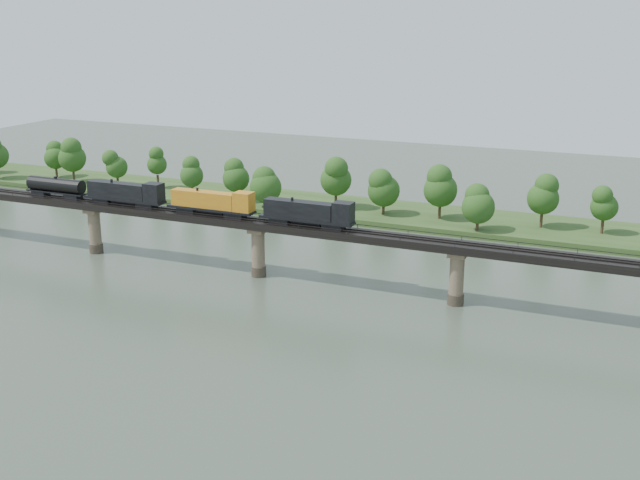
% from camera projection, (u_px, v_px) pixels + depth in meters
% --- Properties ---
extents(ground, '(400.00, 400.00, 0.00)m').
position_uv_depth(ground, '(175.00, 329.00, 133.57)').
color(ground, '#364335').
rests_on(ground, ground).
extents(far_bank, '(300.00, 24.00, 1.60)m').
position_uv_depth(far_bank, '(357.00, 210.00, 208.22)').
color(far_bank, '#2C481D').
rests_on(far_bank, ground).
extents(bridge, '(236.00, 30.00, 11.50)m').
position_uv_depth(bridge, '(258.00, 250.00, 158.47)').
color(bridge, '#473A2D').
rests_on(bridge, ground).
extents(bridge_superstructure, '(220.00, 4.90, 0.75)m').
position_uv_depth(bridge_superstructure, '(258.00, 219.00, 156.70)').
color(bridge_superstructure, black).
rests_on(bridge_superstructure, bridge).
extents(far_treeline, '(289.06, 17.54, 13.60)m').
position_uv_depth(far_treeline, '(321.00, 181.00, 205.17)').
color(far_treeline, '#382619').
rests_on(far_treeline, far_bank).
extents(freight_train, '(77.18, 3.01, 5.31)m').
position_uv_depth(freight_train, '(182.00, 199.00, 162.70)').
color(freight_train, black).
rests_on(freight_train, bridge).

